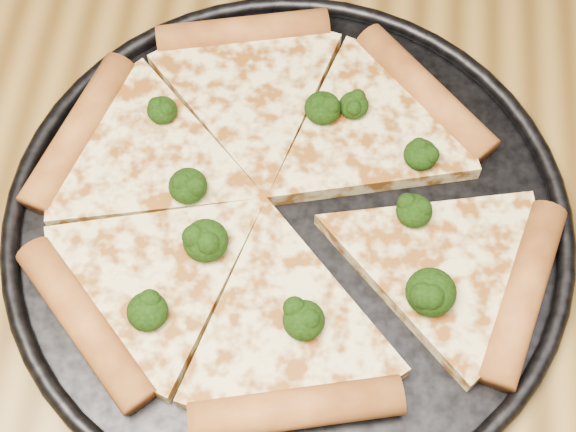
# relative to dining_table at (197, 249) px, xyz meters

# --- Properties ---
(ground) EXTENTS (4.00, 4.00, 0.00)m
(ground) POSITION_rel_dining_table_xyz_m (0.00, 0.00, -0.66)
(ground) COLOR brown
(ground) RESTS_ON ground
(dining_table) EXTENTS (1.20, 0.90, 0.75)m
(dining_table) POSITION_rel_dining_table_xyz_m (0.00, 0.00, 0.00)
(dining_table) COLOR brown
(dining_table) RESTS_ON ground
(pizza_pan) EXTENTS (0.42, 0.42, 0.02)m
(pizza_pan) POSITION_rel_dining_table_xyz_m (0.08, -0.02, 0.10)
(pizza_pan) COLOR black
(pizza_pan) RESTS_ON dining_table
(pizza) EXTENTS (0.40, 0.36, 0.03)m
(pizza) POSITION_rel_dining_table_xyz_m (0.07, -0.01, 0.11)
(pizza) COLOR #DFCE89
(pizza) RESTS_ON pizza_pan
(broccoli_florets) EXTENTS (0.24, 0.21, 0.03)m
(broccoli_florets) POSITION_rel_dining_table_xyz_m (0.09, -0.02, 0.12)
(broccoli_florets) COLOR black
(broccoli_florets) RESTS_ON pizza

